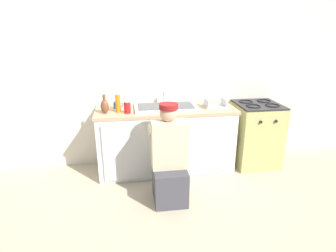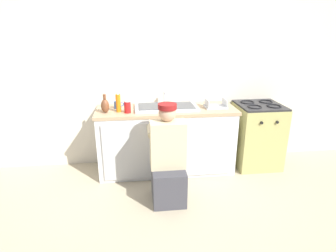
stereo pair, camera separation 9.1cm
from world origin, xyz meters
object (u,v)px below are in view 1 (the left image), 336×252
(coffee_mug, at_px, (117,105))
(vase_decorative, at_px, (105,106))
(stove_range, at_px, (255,134))
(soap_bottle_orange, at_px, (118,103))
(sink_double_basin, at_px, (166,107))
(dish_rack_tray, at_px, (215,105))
(plumber_person, at_px, (169,162))
(soda_cup_red, at_px, (127,107))

(coffee_mug, relative_size, vase_decorative, 0.55)
(stove_range, distance_m, coffee_mug, 1.95)
(coffee_mug, distance_m, soap_bottle_orange, 0.17)
(sink_double_basin, relative_size, dish_rack_tray, 2.86)
(plumber_person, relative_size, soap_bottle_orange, 4.42)
(sink_double_basin, relative_size, stove_range, 0.89)
(vase_decorative, bearing_deg, soap_bottle_orange, 5.74)
(sink_double_basin, xyz_separation_m, soda_cup_red, (-0.49, -0.15, 0.06))
(soda_cup_red, bearing_deg, plumber_person, -53.15)
(plumber_person, height_order, soda_cup_red, plumber_person)
(coffee_mug, xyz_separation_m, dish_rack_tray, (1.27, -0.11, -0.02))
(stove_range, height_order, vase_decorative, vase_decorative)
(stove_range, xyz_separation_m, soda_cup_red, (-1.76, -0.15, 0.50))
(sink_double_basin, xyz_separation_m, stove_range, (1.27, -0.00, -0.45))
(sink_double_basin, relative_size, plumber_person, 0.72)
(soap_bottle_orange, bearing_deg, plumber_person, -49.29)
(soda_cup_red, bearing_deg, soap_bottle_orange, 153.80)
(coffee_mug, distance_m, soda_cup_red, 0.25)
(plumber_person, relative_size, dish_rack_tray, 3.94)
(sink_double_basin, distance_m, dish_rack_tray, 0.65)
(plumber_person, bearing_deg, coffee_mug, 125.45)
(sink_double_basin, distance_m, stove_range, 1.35)
(sink_double_basin, xyz_separation_m, soap_bottle_orange, (-0.60, -0.09, 0.09))
(plumber_person, bearing_deg, sink_double_basin, 85.07)
(stove_range, bearing_deg, vase_decorative, -176.97)
(dish_rack_tray, bearing_deg, coffee_mug, 175.18)
(stove_range, bearing_deg, sink_double_basin, 179.90)
(vase_decorative, bearing_deg, stove_range, 3.03)
(dish_rack_tray, xyz_separation_m, soap_bottle_orange, (-1.25, -0.05, 0.09))
(soda_cup_red, distance_m, vase_decorative, 0.27)
(soap_bottle_orange, bearing_deg, sink_double_basin, 8.88)
(sink_double_basin, height_order, stove_range, sink_double_basin)
(sink_double_basin, height_order, coffee_mug, sink_double_basin)
(soap_bottle_orange, xyz_separation_m, soda_cup_red, (0.11, -0.05, -0.04))
(coffee_mug, xyz_separation_m, soda_cup_red, (0.13, -0.21, 0.03))
(plumber_person, bearing_deg, soap_bottle_orange, 130.71)
(plumber_person, distance_m, coffee_mug, 1.07)
(plumber_person, bearing_deg, dish_rack_tray, 43.83)
(dish_rack_tray, bearing_deg, plumber_person, -136.17)
(plumber_person, distance_m, soap_bottle_orange, 0.98)
(coffee_mug, bearing_deg, vase_decorative, -128.47)
(dish_rack_tray, relative_size, soda_cup_red, 1.84)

